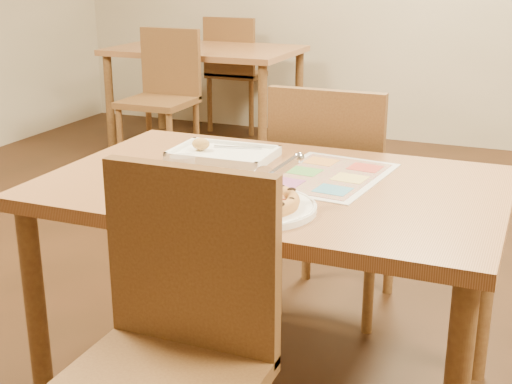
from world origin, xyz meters
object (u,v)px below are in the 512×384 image
at_px(pizza_cutter, 275,174).
at_px(chair_far, 331,176).
at_px(dining_table, 273,209).
at_px(bg_chair_far, 234,60).
at_px(bg_table, 205,60).
at_px(plate, 256,208).
at_px(pizza, 254,201).
at_px(menu, 327,175).
at_px(bg_chair_near, 164,82).
at_px(chair_near, 174,322).
at_px(glass_tumbler, 183,173).
at_px(appetizer_tray, 222,155).

bearing_deg(pizza_cutter, chair_far, 36.46).
xyz_separation_m(dining_table, bg_chair_far, (-1.60, 3.30, -0.07)).
bearing_deg(bg_table, bg_chair_far, 90.00).
xyz_separation_m(plate, pizza, (-0.00, -0.01, 0.02)).
height_order(bg_chair_far, pizza_cutter, bg_chair_far).
distance_m(plate, pizza, 0.02).
distance_m(chair_far, bg_chair_far, 3.14).
relative_size(bg_chair_far, plate, 1.52).
bearing_deg(pizza, plate, 59.20).
height_order(chair_far, menu, chair_far).
bearing_deg(bg_chair_near, chair_near, -60.26).
bearing_deg(glass_tumbler, bg_chair_far, 111.91).
xyz_separation_m(chair_far, pizza_cutter, (0.09, -0.81, 0.24)).
distance_m(pizza, glass_tumbler, 0.29).
xyz_separation_m(bg_table, menu, (1.73, -2.70, 0.09)).
bearing_deg(appetizer_tray, plate, -55.24).
xyz_separation_m(bg_table, appetizer_tray, (1.36, -2.63, 0.10)).
bearing_deg(appetizer_tray, dining_table, -34.78).
distance_m(bg_chair_near, pizza_cutter, 2.95).
bearing_deg(pizza_cutter, bg_chair_near, 65.46).
bearing_deg(bg_chair_near, pizza, -56.17).
xyz_separation_m(glass_tumbler, menu, (0.34, 0.25, -0.04)).
distance_m(pizza_cutter, menu, 0.33).
bearing_deg(menu, pizza_cutter, -98.07).
bearing_deg(appetizer_tray, chair_near, -72.65).
bearing_deg(appetizer_tray, bg_table, 117.31).
distance_m(bg_chair_near, appetizer_tray, 2.45).
bearing_deg(chair_far, appetizer_tray, 61.10).
height_order(bg_chair_far, plate, bg_chair_far).
height_order(pizza_cutter, glass_tumbler, pizza_cutter).
height_order(chair_near, pizza, chair_near).
height_order(glass_tumbler, menu, glass_tumbler).
bearing_deg(appetizer_tray, bg_chair_far, 113.45).
relative_size(pizza_cutter, glass_tumbler, 1.67).
bearing_deg(dining_table, pizza, -79.49).
bearing_deg(appetizer_tray, menu, -9.83).
bearing_deg(glass_tumbler, chair_far, 73.96).
bearing_deg(chair_far, pizza_cutter, 95.98).
bearing_deg(chair_far, plate, 93.49).
bearing_deg(bg_chair_near, appetizer_tray, -56.20).
xyz_separation_m(chair_far, glass_tumbler, (-0.21, -0.75, 0.19)).
distance_m(dining_table, chair_near, 0.61).
bearing_deg(glass_tumbler, dining_table, 33.85).
bearing_deg(dining_table, bg_chair_near, 126.05).
relative_size(chair_near, appetizer_tray, 1.46).
bearing_deg(pizza, appetizer_tray, 124.01).
relative_size(pizza_cutter, menu, 0.34).
bearing_deg(dining_table, menu, 38.46).
distance_m(dining_table, bg_chair_far, 3.67).
relative_size(bg_chair_near, glass_tumbler, 5.36).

